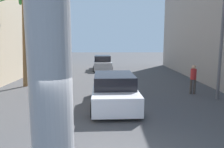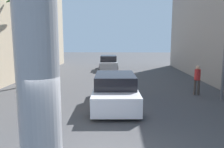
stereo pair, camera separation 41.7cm
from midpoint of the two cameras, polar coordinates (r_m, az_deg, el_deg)
The scene contains 6 objects.
ground_plane at distance 14.93m, azimuth 1.55°, elevation -3.48°, with size 90.44×90.44×0.00m, color #424244.
street_lamp at distance 12.68m, azimuth 27.16°, elevation 13.88°, with size 2.73×0.28×7.42m.
car_lead at distance 10.66m, azimuth 1.93°, elevation -4.37°, with size 2.32×4.82×1.56m.
car_far at distance 23.84m, azimuth -0.43°, elevation 2.88°, with size 2.17×4.67×1.56m.
palm_tree_mid_left at distance 16.20m, azimuth -19.93°, elevation 12.77°, with size 3.47×3.35×6.51m.
pedestrian_mid_right at distance 13.68m, azimuth 22.20°, elevation -0.94°, with size 0.41×0.41×1.73m.
Camera 2 is at (0.34, -4.59, 3.14)m, focal length 35.00 mm.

